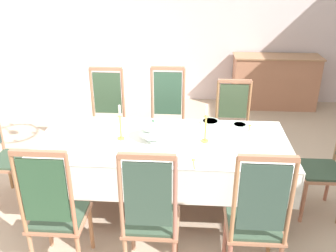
{
  "coord_description": "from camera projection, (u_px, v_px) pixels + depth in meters",
  "views": [
    {
      "loc": [
        0.26,
        -3.13,
        2.39
      ],
      "look_at": [
        0.05,
        0.11,
        0.89
      ],
      "focal_mm": 39.23,
      "sensor_mm": 36.0,
      "label": 1
    }
  ],
  "objects": [
    {
      "name": "sideboard",
      "position": [
        274.0,
        82.0,
        6.28
      ],
      "size": [
        1.44,
        0.48,
        0.9
      ],
      "rotation": [
        0.0,
        0.0,
        3.14
      ],
      "color": "#A86D51",
      "rests_on": "ground"
    },
    {
      "name": "bowl_far_left",
      "position": [
        210.0,
        122.0,
        3.93
      ],
      "size": [
        0.19,
        0.19,
        0.04
      ],
      "color": "white",
      "rests_on": "tablecloth"
    },
    {
      "name": "chair_north_b",
      "position": [
        167.0,
        118.0,
        4.51
      ],
      "size": [
        0.44,
        0.42,
        1.21
      ],
      "rotation": [
        0.0,
        0.0,
        3.14
      ],
      "color": "#A36A57",
      "rests_on": "ground"
    },
    {
      "name": "ground",
      "position": [
        163.0,
        209.0,
        3.86
      ],
      "size": [
        7.18,
        6.56,
        0.04
      ],
      "primitive_type": "cube",
      "color": "tan"
    },
    {
      "name": "chair_south_b",
      "position": [
        150.0,
        215.0,
        2.81
      ],
      "size": [
        0.44,
        0.42,
        1.19
      ],
      "color": "#A27259",
      "rests_on": "ground"
    },
    {
      "name": "tablecloth",
      "position": [
        163.0,
        149.0,
        3.63
      ],
      "size": [
        2.46,
        1.07,
        0.36
      ],
      "color": "white",
      "rests_on": "dining_table"
    },
    {
      "name": "chair_north_a",
      "position": [
        107.0,
        117.0,
        4.55
      ],
      "size": [
        0.44,
        0.42,
        1.19
      ],
      "rotation": [
        0.0,
        0.0,
        3.14
      ],
      "color": "#AA6948",
      "rests_on": "ground"
    },
    {
      "name": "chair_south_c",
      "position": [
        257.0,
        219.0,
        2.76
      ],
      "size": [
        0.44,
        0.42,
        1.21
      ],
      "color": "#AC6352",
      "rests_on": "ground"
    },
    {
      "name": "candlestick_west",
      "position": [
        120.0,
        126.0,
        3.55
      ],
      "size": [
        0.07,
        0.07,
        0.36
      ],
      "color": "gold",
      "rests_on": "tablecloth"
    },
    {
      "name": "chair_south_a",
      "position": [
        55.0,
        211.0,
        2.86
      ],
      "size": [
        0.44,
        0.42,
        1.19
      ],
      "color": "#A97354",
      "rests_on": "ground"
    },
    {
      "name": "chair_north_c",
      "position": [
        233.0,
        123.0,
        4.47
      ],
      "size": [
        0.44,
        0.42,
        1.07
      ],
      "rotation": [
        0.0,
        0.0,
        3.14
      ],
      "color": "#A06C56",
      "rests_on": "ground"
    },
    {
      "name": "spoon_primary",
      "position": [
        194.0,
        161.0,
        3.21
      ],
      "size": [
        0.03,
        0.18,
        0.01
      ],
      "rotation": [
        0.0,
        0.0,
        0.06
      ],
      "color": "gold",
      "rests_on": "tablecloth"
    },
    {
      "name": "bowl_near_left",
      "position": [
        181.0,
        161.0,
        3.19
      ],
      "size": [
        0.16,
        0.16,
        0.03
      ],
      "color": "white",
      "rests_on": "tablecloth"
    },
    {
      "name": "candlestick_east",
      "position": [
        206.0,
        127.0,
        3.5
      ],
      "size": [
        0.07,
        0.07,
        0.38
      ],
      "color": "gold",
      "rests_on": "tablecloth"
    },
    {
      "name": "chair_head_east",
      "position": [
        329.0,
        162.0,
        3.57
      ],
      "size": [
        0.42,
        0.44,
        1.13
      ],
      "rotation": [
        0.0,
        0.0,
        1.57
      ],
      "color": "#AD6B4F",
      "rests_on": "ground"
    },
    {
      "name": "spoon_secondary",
      "position": [
        250.0,
        126.0,
        3.88
      ],
      "size": [
        0.05,
        0.18,
        0.01
      ],
      "rotation": [
        0.0,
        0.0,
        -0.21
      ],
      "color": "gold",
      "rests_on": "tablecloth"
    },
    {
      "name": "soup_tureen",
      "position": [
        154.0,
        130.0,
        3.55
      ],
      "size": [
        0.27,
        0.27,
        0.22
      ],
      "color": "white",
      "rests_on": "tablecloth"
    },
    {
      "name": "bowl_near_right",
      "position": [
        240.0,
        125.0,
        3.86
      ],
      "size": [
        0.15,
        0.15,
        0.04
      ],
      "color": "white",
      "rests_on": "tablecloth"
    },
    {
      "name": "chair_head_west",
      "position": [
        4.0,
        150.0,
        3.76
      ],
      "size": [
        0.42,
        0.44,
        1.2
      ],
      "rotation": [
        0.0,
        0.0,
        -1.57
      ],
      "color": "#A46856",
      "rests_on": "ground"
    },
    {
      "name": "back_wall",
      "position": [
        178.0,
        10.0,
        6.2
      ],
      "size": [
        7.18,
        0.08,
        3.17
      ],
      "primitive_type": "cube",
      "color": "beige",
      "rests_on": "ground"
    },
    {
      "name": "dining_table",
      "position": [
        163.0,
        147.0,
        3.62
      ],
      "size": [
        2.44,
        1.05,
        0.76
      ],
      "color": "#A76855",
      "rests_on": "ground"
    }
  ]
}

